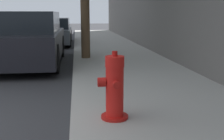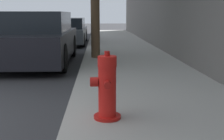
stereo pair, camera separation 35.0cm
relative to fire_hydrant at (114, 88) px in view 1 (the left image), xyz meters
name	(u,v)px [view 1 (the left image)]	position (x,y,z in m)	size (l,w,h in m)	color
sidewalk_slab	(182,125)	(0.82, -0.19, -0.45)	(2.75, 40.00, 0.13)	#99968E
fire_hydrant	(114,88)	(0.00, 0.00, 0.00)	(0.38, 0.39, 0.85)	#A91511
parked_car_near	(29,39)	(-1.78, 4.78, 0.21)	(1.80, 4.40, 1.48)	black
parked_car_mid	(53,31)	(-1.56, 10.31, 0.09)	(1.74, 4.33, 1.24)	#4C5156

